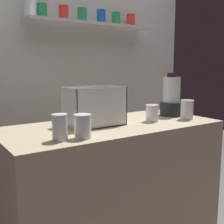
% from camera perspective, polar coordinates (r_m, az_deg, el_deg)
% --- Properties ---
extents(counter, '(1.40, 0.64, 0.90)m').
position_cam_1_polar(counter, '(1.98, 0.00, -15.32)').
color(counter, tan).
rests_on(counter, ground_plane).
extents(back_wall_unit, '(2.60, 0.24, 2.50)m').
position_cam_1_polar(back_wall_unit, '(2.48, -9.89, 8.88)').
color(back_wall_unit, silver).
rests_on(back_wall_unit, ground_plane).
extents(carrot_display_bin, '(0.35, 0.21, 0.24)m').
position_cam_1_polar(carrot_display_bin, '(1.81, -3.54, -0.29)').
color(carrot_display_bin, white).
rests_on(carrot_display_bin, counter).
extents(blender_pitcher, '(0.17, 0.17, 0.32)m').
position_cam_1_polar(blender_pitcher, '(2.20, 11.64, 2.63)').
color(blender_pitcher, black).
rests_on(blender_pitcher, counter).
extents(juice_cup_carrot_far_left, '(0.08, 0.08, 0.13)m').
position_cam_1_polar(juice_cup_carrot_far_left, '(1.46, -10.27, -3.32)').
color(juice_cup_carrot_far_left, white).
rests_on(juice_cup_carrot_far_left, counter).
extents(juice_cup_pomegranate_left, '(0.09, 0.09, 0.12)m').
position_cam_1_polar(juice_cup_pomegranate_left, '(1.49, -5.81, -3.07)').
color(juice_cup_pomegranate_left, white).
rests_on(juice_cup_pomegranate_left, counter).
extents(juice_cup_mango_middle, '(0.09, 0.09, 0.11)m').
position_cam_1_polar(juice_cup_mango_middle, '(1.95, 7.92, -0.37)').
color(juice_cup_mango_middle, white).
rests_on(juice_cup_mango_middle, counter).
extents(juice_cup_beet_right, '(0.09, 0.09, 0.14)m').
position_cam_1_polar(juice_cup_beet_right, '(2.07, 14.58, 0.29)').
color(juice_cup_beet_right, white).
rests_on(juice_cup_beet_right, counter).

